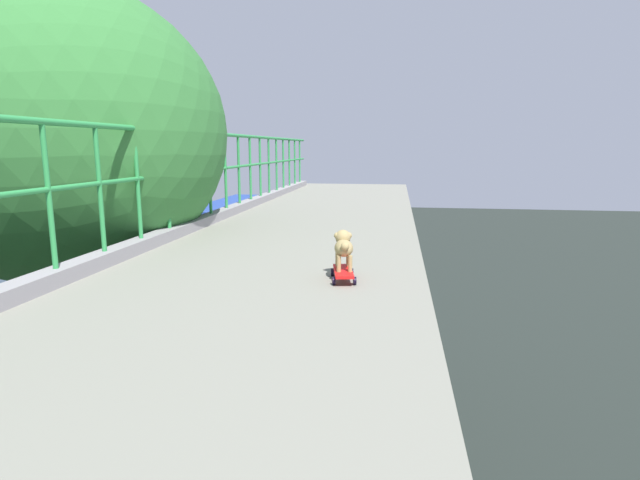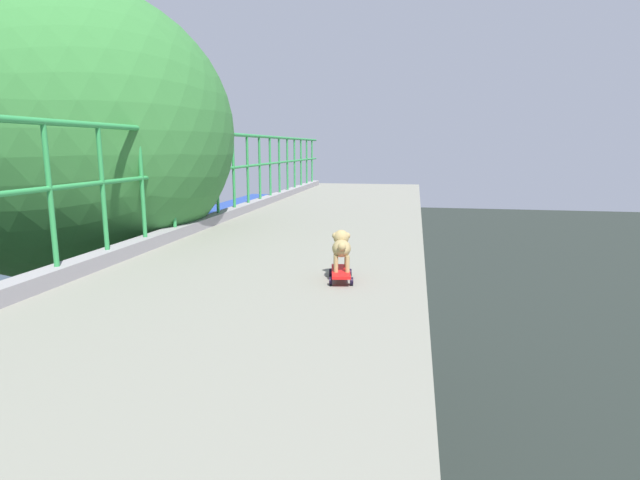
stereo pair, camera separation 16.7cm
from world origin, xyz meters
The scene contains 7 objects.
car_blue_fifth centered at (-4.40, 10.89, 0.63)m, with size 1.92×3.93×1.32m.
car_grey_sixth centered at (-8.20, 15.41, 0.63)m, with size 1.88×3.90×1.34m.
car_black_seventh centered at (-4.44, 18.75, 0.67)m, with size 1.85×3.87×1.41m.
city_bus centered at (-8.44, 30.79, 1.99)m, with size 2.61×10.61×3.55m.
roadside_tree_mid centered at (-2.06, 5.46, 7.22)m, with size 4.50×4.50×9.26m.
toy_skateboard centered at (2.05, 3.26, 6.06)m, with size 0.25×0.46×0.09m.
small_dog centered at (2.04, 3.32, 6.28)m, with size 0.20×0.38×0.32m.
Camera 2 is at (2.63, -0.76, 7.09)m, focal length 28.17 mm.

